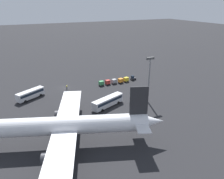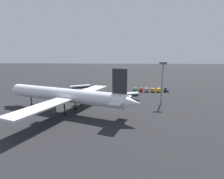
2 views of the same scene
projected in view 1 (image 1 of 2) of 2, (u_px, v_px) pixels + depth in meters
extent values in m
plane|color=#232326|center=(64.00, 88.00, 91.77)|extent=(600.00, 600.00, 0.00)
cylinder|color=silver|center=(56.00, 126.00, 52.57)|extent=(43.30, 19.55, 4.50)
cone|color=silver|center=(152.00, 121.00, 54.58)|extent=(6.89, 5.82, 4.05)
cube|color=silver|center=(59.00, 162.00, 41.45)|extent=(12.48, 21.19, 0.44)
cube|color=silver|center=(70.00, 105.00, 64.49)|extent=(12.48, 21.19, 0.44)
cube|color=#262628|center=(139.00, 101.00, 52.09)|extent=(4.30, 1.87, 7.20)
cube|color=silver|center=(140.00, 120.00, 54.15)|extent=(6.95, 12.06, 0.28)
cylinder|color=#38383D|center=(55.00, 158.00, 44.71)|extent=(5.86, 4.16, 2.47)
cylinder|color=#38383D|center=(65.00, 114.00, 62.09)|extent=(5.86, 4.16, 2.47)
cylinder|color=#38383D|center=(66.00, 147.00, 51.57)|extent=(0.50, 0.50, 3.60)
cylinder|color=black|center=(66.00, 151.00, 52.08)|extent=(1.02, 0.78, 0.90)
cylinder|color=#38383D|center=(68.00, 133.00, 56.97)|extent=(0.50, 0.50, 3.60)
cylinder|color=black|center=(68.00, 137.00, 57.48)|extent=(1.02, 0.78, 0.90)
cube|color=silver|center=(31.00, 94.00, 80.81)|extent=(10.71, 7.75, 2.85)
cube|color=#192333|center=(30.00, 93.00, 80.63)|extent=(9.98, 7.34, 0.91)
cylinder|color=black|center=(25.00, 101.00, 78.03)|extent=(1.01, 0.76, 1.00)
cylinder|color=black|center=(21.00, 100.00, 79.46)|extent=(1.01, 0.76, 1.00)
cylinder|color=black|center=(41.00, 95.00, 83.20)|extent=(1.01, 0.76, 1.00)
cylinder|color=black|center=(36.00, 94.00, 84.63)|extent=(1.01, 0.76, 1.00)
cube|color=silver|center=(108.00, 102.00, 74.63)|extent=(12.87, 7.14, 2.95)
cube|color=#192333|center=(108.00, 100.00, 74.44)|extent=(11.93, 6.80, 0.94)
cylinder|color=black|center=(102.00, 110.00, 71.60)|extent=(1.04, 0.65, 1.00)
cylinder|color=black|center=(97.00, 108.00, 73.34)|extent=(1.04, 0.65, 1.00)
cylinder|color=black|center=(118.00, 103.00, 76.98)|extent=(1.04, 0.65, 1.00)
cylinder|color=black|center=(113.00, 101.00, 78.72)|extent=(1.04, 0.65, 1.00)
cube|color=#333338|center=(133.00, 79.00, 100.65)|extent=(2.52, 1.54, 0.70)
cube|color=#192333|center=(133.00, 77.00, 100.11)|extent=(1.20, 1.28, 1.10)
cylinder|color=black|center=(133.00, 80.00, 99.82)|extent=(0.62, 0.28, 0.60)
cylinder|color=black|center=(131.00, 79.00, 100.93)|extent=(0.62, 0.28, 0.60)
cylinder|color=black|center=(136.00, 79.00, 100.63)|extent=(0.62, 0.28, 0.60)
cylinder|color=black|center=(134.00, 79.00, 101.74)|extent=(0.62, 0.28, 0.60)
cylinder|color=#1E1E2D|center=(67.00, 88.00, 90.38)|extent=(0.32, 0.32, 0.85)
cylinder|color=yellow|center=(67.00, 86.00, 90.10)|extent=(0.38, 0.38, 0.65)
sphere|color=tan|center=(67.00, 85.00, 89.94)|extent=(0.24, 0.24, 0.24)
cube|color=#38383D|center=(126.00, 81.00, 98.57)|extent=(2.21, 1.94, 0.10)
cube|color=gold|center=(126.00, 79.00, 98.25)|extent=(2.10, 1.85, 1.60)
cylinder|color=black|center=(126.00, 82.00, 97.77)|extent=(0.37, 0.17, 0.36)
cylinder|color=black|center=(124.00, 81.00, 98.76)|extent=(0.37, 0.17, 0.36)
cylinder|color=black|center=(128.00, 81.00, 98.55)|extent=(0.37, 0.17, 0.36)
cylinder|color=black|center=(127.00, 81.00, 99.54)|extent=(0.37, 0.17, 0.36)
cube|color=#38383D|center=(121.00, 82.00, 97.05)|extent=(2.21, 1.94, 0.10)
cube|color=orange|center=(121.00, 80.00, 96.74)|extent=(2.10, 1.85, 1.60)
cylinder|color=black|center=(120.00, 83.00, 96.26)|extent=(0.37, 0.17, 0.36)
cylinder|color=black|center=(118.00, 82.00, 97.25)|extent=(0.37, 0.17, 0.36)
cylinder|color=black|center=(123.00, 83.00, 97.03)|extent=(0.37, 0.17, 0.36)
cylinder|color=black|center=(121.00, 82.00, 98.02)|extent=(0.37, 0.17, 0.36)
cube|color=#38383D|center=(114.00, 83.00, 96.20)|extent=(2.21, 1.94, 0.10)
cube|color=gray|center=(114.00, 81.00, 95.88)|extent=(2.10, 1.85, 1.60)
cylinder|color=black|center=(113.00, 84.00, 95.40)|extent=(0.37, 0.17, 0.36)
cylinder|color=black|center=(112.00, 83.00, 96.39)|extent=(0.37, 0.17, 0.36)
cylinder|color=black|center=(116.00, 83.00, 96.18)|extent=(0.37, 0.17, 0.36)
cylinder|color=black|center=(115.00, 83.00, 97.17)|extent=(0.37, 0.17, 0.36)
cube|color=#38383D|center=(108.00, 84.00, 95.13)|extent=(2.21, 1.94, 0.10)
cube|color=#B72D28|center=(108.00, 82.00, 94.81)|extent=(2.10, 1.85, 1.60)
cylinder|color=black|center=(107.00, 85.00, 94.33)|extent=(0.37, 0.17, 0.36)
cylinder|color=black|center=(105.00, 84.00, 95.32)|extent=(0.37, 0.17, 0.36)
cylinder|color=black|center=(110.00, 84.00, 95.11)|extent=(0.37, 0.17, 0.36)
cylinder|color=black|center=(108.00, 83.00, 96.10)|extent=(0.37, 0.17, 0.36)
cube|color=#38383D|center=(101.00, 85.00, 93.91)|extent=(2.21, 1.94, 0.10)
cube|color=#38844C|center=(101.00, 83.00, 93.59)|extent=(2.10, 1.85, 1.60)
cylinder|color=black|center=(101.00, 86.00, 93.11)|extent=(0.37, 0.17, 0.36)
cylinder|color=black|center=(99.00, 85.00, 94.10)|extent=(0.37, 0.17, 0.36)
cylinder|color=black|center=(104.00, 85.00, 93.89)|extent=(0.37, 0.17, 0.36)
cylinder|color=black|center=(102.00, 84.00, 94.88)|extent=(0.37, 0.17, 0.36)
cylinder|color=slate|center=(149.00, 81.00, 76.08)|extent=(0.50, 0.50, 15.61)
cube|color=#4C4C4C|center=(150.00, 58.00, 73.01)|extent=(2.80, 0.70, 0.80)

